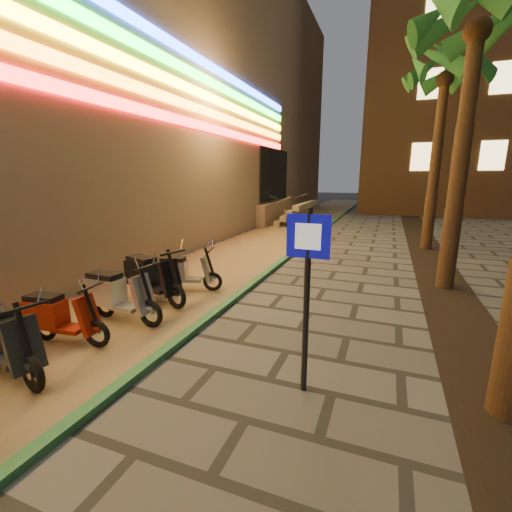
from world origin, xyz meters
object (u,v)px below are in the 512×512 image
at_px(scooter_6, 58,316).
at_px(scooter_8, 150,277).
at_px(scooter_9, 183,272).
at_px(scooter_5, 3,339).
at_px(scooter_7, 116,295).
at_px(pedestrian_sign, 307,277).

distance_m(scooter_6, scooter_8, 2.19).
bearing_deg(scooter_6, scooter_9, 74.70).
bearing_deg(scooter_9, scooter_5, -110.98).
height_order(scooter_5, scooter_9, scooter_5).
xyz_separation_m(scooter_6, scooter_8, (0.14, 2.18, 0.08)).
xyz_separation_m(scooter_5, scooter_9, (0.32, 3.97, -0.05)).
bearing_deg(scooter_8, scooter_7, -70.05).
height_order(scooter_5, scooter_7, scooter_7).
distance_m(scooter_5, scooter_8, 3.10).
bearing_deg(pedestrian_sign, scooter_9, 141.28).
distance_m(pedestrian_sign, scooter_9, 4.76).
bearing_deg(scooter_6, scooter_7, 70.45).
relative_size(scooter_7, scooter_8, 0.95).
relative_size(scooter_5, scooter_8, 0.95).
height_order(scooter_6, scooter_8, scooter_8).
distance_m(scooter_5, scooter_7, 1.98).
bearing_deg(scooter_6, scooter_5, -91.61).
xyz_separation_m(scooter_5, scooter_7, (0.13, 1.98, 0.00)).
bearing_deg(pedestrian_sign, scooter_5, -165.02).
distance_m(scooter_5, scooter_6, 0.92).
relative_size(scooter_5, scooter_7, 0.99).
bearing_deg(scooter_5, scooter_9, 98.35).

